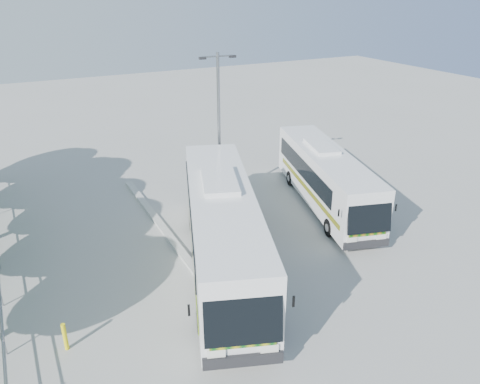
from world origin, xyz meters
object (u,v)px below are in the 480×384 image
bollard (65,337)px  coach_adjacent (326,177)px  coach_main (223,227)px  lamppost (219,122)px

bollard → coach_adjacent: bearing=20.1°
coach_main → coach_adjacent: coach_main is taller
coach_adjacent → bollard: size_ratio=10.68×
coach_main → lamppost: lamppost is taller
coach_main → bollard: bearing=-142.9°
coach_main → lamppost: 7.87m
coach_adjacent → lamppost: bearing=160.7°
coach_adjacent → bollard: bearing=-143.9°
coach_main → coach_adjacent: 8.63m
coach_adjacent → lamppost: (-4.97, 3.51, 2.94)m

